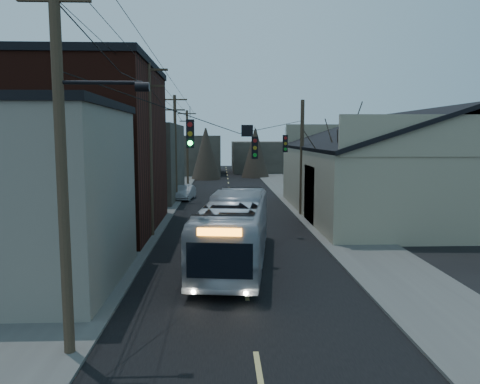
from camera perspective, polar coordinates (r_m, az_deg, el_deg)
The scene contains 13 objects.
road_surface at distance 39.55m, azimuth -0.96°, elevation -1.72°, with size 9.00×110.00×0.02m, color black.
sidewalk_left at distance 39.93m, azimuth -10.33°, elevation -1.68°, with size 4.00×110.00×0.12m, color #474744.
sidewalk_right at distance 40.22m, azimuth 8.34°, elevation -1.58°, with size 4.00×110.00×0.12m, color #474744.
building_clapboard at distance 19.97m, azimuth -26.17°, elevation -0.69°, with size 8.00×8.00×7.00m, color slate.
building_brick at distance 30.50m, azimuth -19.70°, elevation 4.78°, with size 10.00×12.00×10.00m, color black.
building_left_far at distance 45.98m, azimuth -13.10°, elevation 3.66°, with size 9.00×14.00×7.00m, color #332F28.
warehouse at distance 36.97m, azimuth 19.82°, elevation 1.48°, with size 16.16×20.60×7.73m.
building_far_left at distance 74.34m, azimuth -6.25°, elevation 4.53°, with size 10.00×12.00×6.00m, color #332F28.
building_far_right at distance 79.57m, azimuth 3.41°, elevation 4.35°, with size 12.00×14.00×5.00m, color #332F28.
bare_tree at distance 30.12m, azimuth 11.96°, elevation 2.34°, with size 0.40×0.40×7.20m, color black.
utility_lines at distance 33.33m, azimuth -6.11°, elevation 5.19°, with size 11.24×45.28×10.50m.
bus at distance 21.59m, azimuth -0.62°, elevation -4.65°, with size 2.65×11.33×3.16m, color #A6A9B2.
parked_car at distance 43.90m, azimuth -6.72°, elevation -0.06°, with size 1.40×4.02×1.32m, color #9FA0A6.
Camera 1 is at (-0.92, -9.11, 5.85)m, focal length 35.00 mm.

